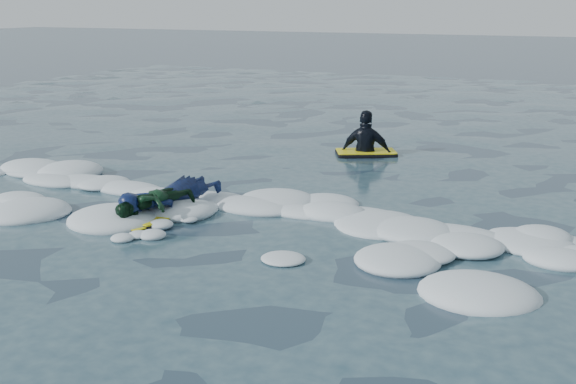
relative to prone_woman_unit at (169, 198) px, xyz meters
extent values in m
plane|color=#1B2C41|center=(0.20, -0.73, -0.23)|extent=(120.00, 120.00, 0.00)
cube|color=black|center=(0.00, -0.22, -0.19)|extent=(0.77, 1.22, 0.06)
cube|color=yellow|center=(0.00, -0.22, -0.15)|extent=(0.75, 1.20, 0.02)
imported|color=navy|center=(0.00, 0.03, 0.02)|extent=(0.93, 1.81, 0.41)
cube|color=black|center=(0.05, -0.60, -0.20)|extent=(0.53, 0.81, 0.04)
cube|color=yellow|center=(0.05, -0.60, -0.18)|extent=(0.52, 0.79, 0.01)
cube|color=#1B37CB|center=(0.05, -0.60, -0.17)|extent=(0.26, 0.72, 0.00)
imported|color=#0F3719|center=(0.05, -0.40, 0.00)|extent=(0.91, 1.24, 0.42)
cube|color=black|center=(1.14, 4.99, -0.19)|extent=(1.31, 1.10, 0.06)
cube|color=yellow|center=(1.14, 4.99, -0.15)|extent=(1.28, 1.06, 0.02)
imported|color=black|center=(1.14, 4.99, -0.22)|extent=(1.06, 0.56, 1.72)
camera|label=1|loc=(5.66, -8.04, 2.64)|focal=45.00mm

